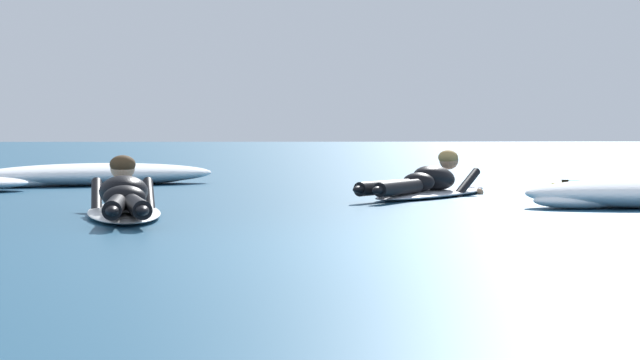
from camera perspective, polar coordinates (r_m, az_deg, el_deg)
The scene contains 5 objects.
ground_plane at distance 16.72m, azimuth 2.51°, elevation 0.05°, with size 120.00×120.00×0.00m, color navy.
surfer_near at distance 9.39m, azimuth -9.73°, elevation -1.04°, with size 0.91×2.74×0.55m.
surfer_far at distance 12.05m, azimuth 5.37°, elevation -0.24°, with size 1.84×2.49×0.55m.
drifting_surfboard at distance 14.77m, azimuth 14.96°, elevation -0.21°, with size 1.93×1.12×0.16m.
whitewater_back at distance 15.00m, azimuth -11.00°, elevation 0.25°, with size 3.29×2.28×0.29m.
Camera 1 is at (-1.57, -6.63, 0.69)m, focal length 64.35 mm.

